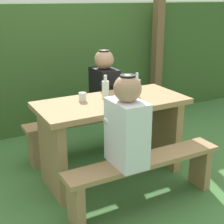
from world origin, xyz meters
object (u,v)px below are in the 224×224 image
Objects in this scene: picnic_table at (112,126)px; person_black_coat at (104,86)px; person_white_shirt at (127,124)px; cell_phone at (125,97)px; drinking_glass at (83,97)px; bench_far at (88,127)px; bench_near at (145,172)px; bottle_left at (137,88)px; bottle_right at (105,89)px.

person_black_coat reaches higher than picnic_table.
cell_phone is (0.34, 0.59, 0.02)m from person_white_shirt.
drinking_glass reaches higher than picnic_table.
drinking_glass is (-0.25, -0.45, 0.51)m from bench_far.
bench_near is 10.00× the size of cell_phone.
bottle_left reaches higher than drinking_glass.
bench_far is 0.72m from drinking_glass.
person_black_coat is 0.60m from bottle_left.
bottle_left is at bearing -86.39° from person_black_coat.
person_black_coat is at bearing 79.33° from bench_near.
bottle_right is at bearing -116.34° from person_black_coat.
picnic_table reaches higher than bench_near.
picnic_table is at bearing -74.45° from bottle_right.
bottle_left is 0.30m from bottle_right.
bottle_right reaches higher than cell_phone.
person_black_coat is 3.04× the size of bottle_left.
drinking_glass reaches higher than bench_near.
person_black_coat is at bearing 63.66° from bottle_right.
person_white_shirt and person_black_coat have the same top height.
cell_phone reaches higher than bench_far.
person_black_coat is 3.23× the size of bottle_right.
picnic_table is at bearing -171.52° from cell_phone.
drinking_glass is (-0.25, 0.68, 0.51)m from bench_near.
person_white_shirt is 0.68m from drinking_glass.
picnic_table is 1.95× the size of person_white_shirt.
person_white_shirt reaches higher than bench_near.
bench_near is 0.88m from drinking_glass.
cell_phone is at bearing 11.91° from picnic_table.
drinking_glass is at bearing -118.53° from bench_far.
bottle_left reaches higher than bench_near.
picnic_table is 1.95× the size of person_black_coat.
picnic_table is 1.00× the size of bench_near.
bench_far is at bearing 80.96° from person_white_shirt.
picnic_table is 0.65m from person_black_coat.
person_black_coat reaches higher than bottle_left.
bench_far is at bearing 87.18° from bottle_right.
picnic_table is at bearing -90.00° from bench_far.
person_black_coat is 0.64m from drinking_glass.
person_black_coat is at bearing 70.78° from person_white_shirt.
cell_phone is at bearing -96.02° from person_black_coat.
person_black_coat reaches higher than bottle_right.
drinking_glass is at bearing 163.96° from bottle_left.
person_black_coat reaches higher than bench_near.
bench_far is 0.85m from bottle_left.
bench_near is at bearing -114.96° from bottle_left.
person_white_shirt is 1.19m from person_black_coat.
bottle_left is (0.43, 0.53, 0.11)m from person_white_shirt.
person_black_coat is 5.14× the size of cell_phone.
bottle_left is at bearing -6.60° from picnic_table.
bottle_right is (0.22, -0.03, 0.05)m from drinking_glass.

